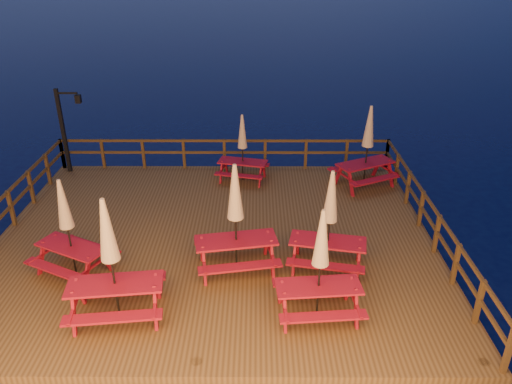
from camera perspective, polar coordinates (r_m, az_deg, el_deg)
ground at (r=14.15m, az=-4.69°, el=-6.58°), size 500.00×500.00×0.00m
deck at (r=14.04m, az=-4.72°, el=-5.90°), size 12.00×10.00×0.40m
deck_piles at (r=14.31m, az=-4.64°, el=-7.59°), size 11.44×9.44×1.40m
railing at (r=15.13m, az=-4.33°, el=0.79°), size 11.80×9.75×1.10m
lamp_post at (r=18.48m, az=-20.86°, el=7.36°), size 0.85×0.18×3.00m
picnic_table_0 at (r=11.88m, az=-2.35°, el=-2.88°), size 2.24×1.96×2.84m
picnic_table_1 at (r=10.53m, az=7.34°, el=-8.06°), size 1.95×1.65×2.61m
picnic_table_2 at (r=10.77m, az=-16.25°, el=-7.29°), size 2.18×1.87×2.87m
picnic_table_3 at (r=16.69m, az=12.62°, el=5.21°), size 2.43×2.27×2.76m
picnic_table_4 at (r=12.63m, az=-20.77°, el=-3.67°), size 2.23×2.09×2.53m
picnic_table_5 at (r=16.78m, az=-1.56°, el=5.16°), size 1.89×1.67×2.34m
picnic_table_6 at (r=12.09m, az=8.40°, el=-3.15°), size 2.11×1.86×2.65m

